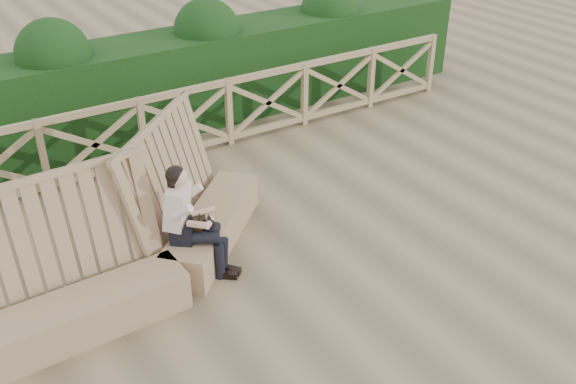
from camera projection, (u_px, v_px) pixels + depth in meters
ground at (319, 269)px, 7.45m from camera, size 60.00×60.00×0.00m
bench at (149, 251)px, 7.10m from camera, size 3.72×2.07×1.57m
woman at (189, 217)px, 7.07m from camera, size 0.78×0.76×1.36m
guardrail at (187, 122)px, 9.72m from camera, size 10.10×0.09×1.10m
hedge at (155, 86)px, 10.49m from camera, size 12.00×1.20×1.50m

